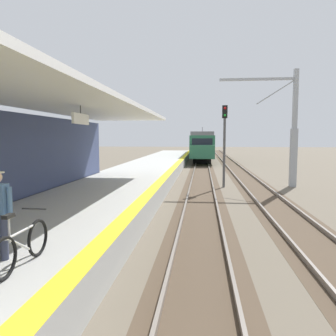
{
  "coord_description": "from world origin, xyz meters",
  "views": [
    {
      "loc": [
        1.93,
        -1.47,
        3.2
      ],
      "look_at": [
        0.71,
        10.16,
        2.1
      ],
      "focal_mm": 35.08,
      "sensor_mm": 36.0,
      "label": 1
    }
  ],
  "objects_px": {
    "approaching_train": "(202,145)",
    "rail_signal_post": "(224,137)",
    "bicycle_beside_commuter": "(22,246)",
    "catenary_pylon_far_side": "(289,131)"
  },
  "relations": [
    {
      "from": "rail_signal_post",
      "to": "catenary_pylon_far_side",
      "type": "xyz_separation_m",
      "value": [
        4.17,
        0.72,
        0.41
      ]
    },
    {
      "from": "catenary_pylon_far_side",
      "to": "rail_signal_post",
      "type": "bearing_deg",
      "value": -170.17
    },
    {
      "from": "approaching_train",
      "to": "bicycle_beside_commuter",
      "type": "xyz_separation_m",
      "value": [
        -3.13,
        -40.67,
        -0.88
      ]
    },
    {
      "from": "approaching_train",
      "to": "rail_signal_post",
      "type": "distance_m",
      "value": 24.91
    },
    {
      "from": "bicycle_beside_commuter",
      "to": "rail_signal_post",
      "type": "xyz_separation_m",
      "value": [
        4.54,
        15.82,
        1.9
      ]
    },
    {
      "from": "approaching_train",
      "to": "catenary_pylon_far_side",
      "type": "xyz_separation_m",
      "value": [
        5.58,
        -24.13,
        1.43
      ]
    },
    {
      "from": "bicycle_beside_commuter",
      "to": "catenary_pylon_far_side",
      "type": "xyz_separation_m",
      "value": [
        8.7,
        16.54,
        2.31
      ]
    },
    {
      "from": "bicycle_beside_commuter",
      "to": "catenary_pylon_far_side",
      "type": "bearing_deg",
      "value": 62.25
    },
    {
      "from": "bicycle_beside_commuter",
      "to": "rail_signal_post",
      "type": "relative_size",
      "value": 0.35
    },
    {
      "from": "bicycle_beside_commuter",
      "to": "catenary_pylon_far_side",
      "type": "height_order",
      "value": "catenary_pylon_far_side"
    }
  ]
}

